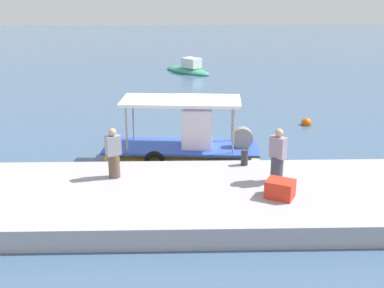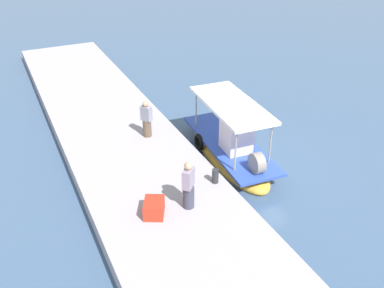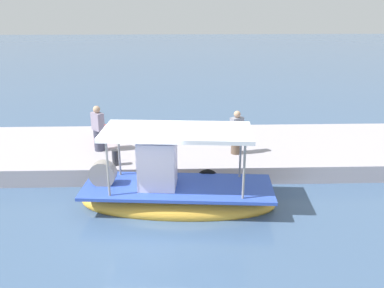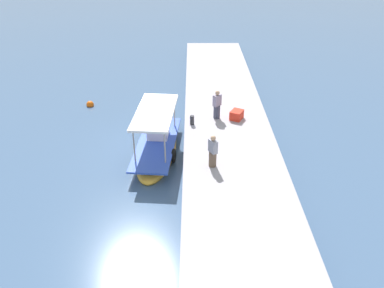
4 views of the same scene
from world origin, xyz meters
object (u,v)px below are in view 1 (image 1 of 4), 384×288
(fisherman_near_bollard, at_px, (277,158))
(marker_buoy, at_px, (306,123))
(main_fishing_boat, at_px, (184,151))
(mooring_bollard, at_px, (244,157))
(moored_boat_near, at_px, (188,70))
(fisherman_by_crate, at_px, (114,155))
(cargo_crate, at_px, (280,189))

(fisherman_near_bollard, xyz_separation_m, marker_buoy, (3.09, 8.25, -1.31))
(main_fishing_boat, distance_m, fisherman_near_bollard, 4.46)
(main_fishing_boat, relative_size, mooring_bollard, 11.31)
(mooring_bollard, xyz_separation_m, moored_boat_near, (-1.53, 20.97, -0.71))
(mooring_bollard, distance_m, marker_buoy, 7.89)
(main_fishing_boat, relative_size, moored_boat_near, 1.43)
(main_fishing_boat, distance_m, moored_boat_near, 19.14)
(main_fishing_boat, height_order, mooring_bollard, main_fishing_boat)
(fisherman_by_crate, distance_m, cargo_crate, 5.28)
(fisherman_near_bollard, distance_m, fisherman_by_crate, 5.13)
(main_fishing_boat, xyz_separation_m, marker_buoy, (5.95, 4.96, -0.38))
(marker_buoy, bearing_deg, fisherman_by_crate, -136.56)
(main_fishing_boat, height_order, fisherman_by_crate, main_fishing_boat)
(cargo_crate, xyz_separation_m, marker_buoy, (3.21, 9.42, -0.79))
(cargo_crate, relative_size, marker_buoy, 1.58)
(fisherman_by_crate, bearing_deg, cargo_crate, -18.28)
(fisherman_near_bollard, distance_m, mooring_bollard, 1.74)
(main_fishing_boat, bearing_deg, marker_buoy, 39.83)
(marker_buoy, bearing_deg, mooring_bollard, -119.87)
(cargo_crate, bearing_deg, fisherman_near_bollard, 84.16)
(mooring_bollard, relative_size, marker_buoy, 1.09)
(cargo_crate, height_order, marker_buoy, cargo_crate)
(fisherman_near_bollard, relative_size, mooring_bollard, 3.19)
(main_fishing_boat, height_order, marker_buoy, main_fishing_boat)
(mooring_bollard, bearing_deg, fisherman_near_bollard, -60.60)
(fisherman_by_crate, height_order, moored_boat_near, fisherman_by_crate)
(cargo_crate, bearing_deg, main_fishing_boat, 121.64)
(fisherman_near_bollard, xyz_separation_m, cargo_crate, (-0.12, -1.16, -0.52))
(moored_boat_near, bearing_deg, mooring_bollard, -85.83)
(moored_boat_near, bearing_deg, fisherman_near_bollard, -84.03)
(fisherman_by_crate, height_order, marker_buoy, fisherman_by_crate)
(fisherman_by_crate, relative_size, mooring_bollard, 3.01)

